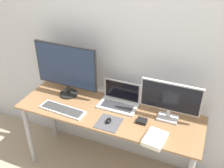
% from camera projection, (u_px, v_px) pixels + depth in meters
% --- Properties ---
extents(wall_back, '(7.00, 0.05, 2.50)m').
position_uv_depth(wall_back, '(123.00, 49.00, 2.42)').
color(wall_back, silver).
rests_on(wall_back, ground_plane).
extents(desk, '(1.71, 0.55, 0.77)m').
position_uv_depth(desk, '(109.00, 122.00, 2.47)').
color(desk, olive).
rests_on(desk, ground_plane).
extents(monitor_left, '(0.64, 0.18, 0.54)m').
position_uv_depth(monitor_left, '(66.00, 68.00, 2.49)').
color(monitor_left, black).
rests_on(monitor_left, desk).
extents(monitor_right, '(0.52, 0.12, 0.37)m').
position_uv_depth(monitor_right, '(170.00, 100.00, 2.21)').
color(monitor_right, '#B2B2B7').
rests_on(monitor_right, desk).
extents(laptop, '(0.37, 0.22, 0.22)m').
position_uv_depth(laptop, '(120.00, 100.00, 2.47)').
color(laptop, silver).
rests_on(laptop, desk).
extents(keyboard, '(0.45, 0.16, 0.02)m').
position_uv_depth(keyboard, '(62.00, 110.00, 2.41)').
color(keyboard, silver).
rests_on(keyboard, desk).
extents(mousepad, '(0.20, 0.21, 0.00)m').
position_uv_depth(mousepad, '(109.00, 123.00, 2.26)').
color(mousepad, '#47474C').
rests_on(mousepad, desk).
extents(mouse, '(0.04, 0.07, 0.04)m').
position_uv_depth(mouse, '(109.00, 120.00, 2.26)').
color(mouse, black).
rests_on(mouse, mousepad).
extents(book, '(0.18, 0.23, 0.04)m').
position_uv_depth(book, '(155.00, 139.00, 2.07)').
color(book, silver).
rests_on(book, desk).
extents(power_brick, '(0.09, 0.07, 0.03)m').
position_uv_depth(power_brick, '(142.00, 121.00, 2.26)').
color(power_brick, black).
rests_on(power_brick, desk).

